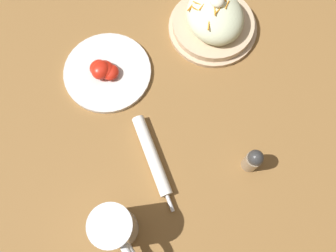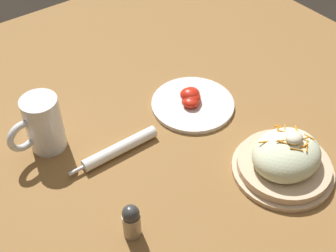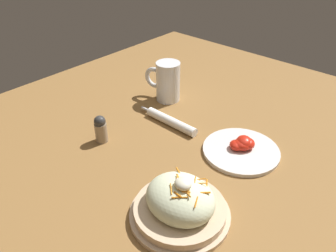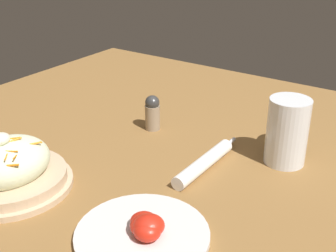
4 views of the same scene
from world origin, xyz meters
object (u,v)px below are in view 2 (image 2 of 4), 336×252
(tomato_plate, at_px, (192,102))
(beer_mug, at_px, (43,126))
(salad_plate, at_px, (285,160))
(napkin_roll, at_px, (120,148))
(salt_shaker, at_px, (131,221))

(tomato_plate, bearing_deg, beer_mug, -14.23)
(salad_plate, height_order, napkin_roll, salad_plate)
(salad_plate, distance_m, napkin_roll, 0.36)
(salad_plate, bearing_deg, salt_shaker, -10.65)
(beer_mug, height_order, salt_shaker, beer_mug)
(beer_mug, bearing_deg, salt_shaker, 94.88)
(salad_plate, height_order, tomato_plate, salad_plate)
(napkin_roll, bearing_deg, tomato_plate, -173.10)
(salad_plate, height_order, salt_shaker, salad_plate)
(salt_shaker, bearing_deg, tomato_plate, -145.93)
(beer_mug, bearing_deg, napkin_roll, 135.54)
(beer_mug, bearing_deg, salad_plate, 134.84)
(napkin_roll, relative_size, tomato_plate, 1.06)
(napkin_roll, bearing_deg, salad_plate, 134.51)
(napkin_roll, height_order, tomato_plate, tomato_plate)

